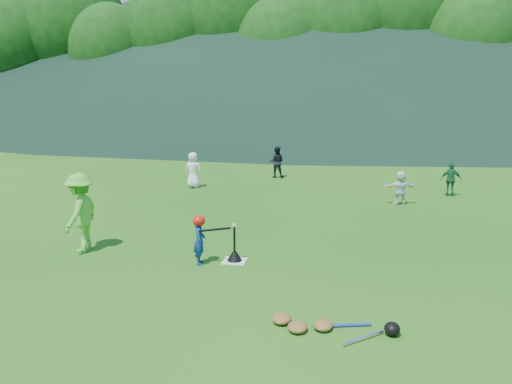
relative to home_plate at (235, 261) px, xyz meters
The scene contains 15 objects.
ground 0.01m from the home_plate, ahead, with size 120.00×120.00×0.00m, color #185012.
home_plate is the anchor object (origin of this frame).
baseball 0.73m from the home_plate, ahead, with size 0.08×0.08×0.08m, color white.
batter_child 0.83m from the home_plate, 158.68° to the right, with size 0.35×0.23×0.95m, color navy.
adult_coach 3.41m from the home_plate, behind, with size 1.07×0.61×1.65m, color #5CC038.
fielder_a 7.86m from the home_plate, 112.69° to the left, with size 0.60×0.39×1.23m, color white.
fielder_b 9.79m from the home_plate, 92.59° to the left, with size 0.59×0.46×1.21m, color black.
fielder_c 9.12m from the home_plate, 52.94° to the left, with size 0.63×0.26×1.08m, color #1C5E37.
fielder_d 6.85m from the home_plate, 56.61° to the left, with size 0.94×0.30×1.02m, color silver.
batting_tee 0.12m from the home_plate, ahead, with size 0.30×0.30×0.68m.
batter_gear 1.07m from the home_plate, 158.10° to the right, with size 0.71×0.30×0.31m.
equipment_pile 3.18m from the home_plate, 54.66° to the right, with size 1.80×0.74×0.19m.
outfield_fence 28.01m from the home_plate, 90.00° to the left, with size 70.07×0.08×1.33m.
tree_line 34.81m from the home_plate, 89.65° to the left, with size 70.04×11.40×14.82m.
distant_hills 83.52m from the home_plate, 95.33° to the left, with size 155.00×140.00×32.00m.
Camera 1 is at (2.01, -9.19, 3.33)m, focal length 35.00 mm.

